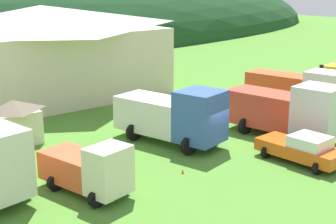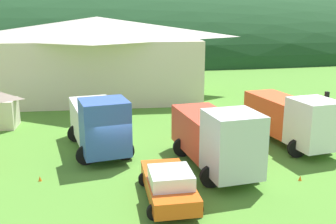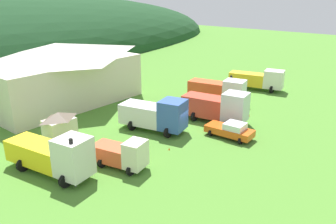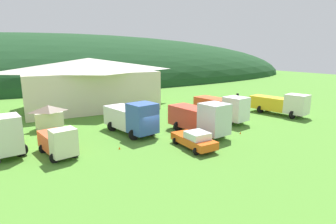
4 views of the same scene
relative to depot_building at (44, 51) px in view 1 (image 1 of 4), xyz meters
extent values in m
plane|color=#4C842D|center=(1.89, -19.15, -4.05)|extent=(200.00, 200.00, 0.00)
cube|color=beige|center=(0.00, 0.00, -1.14)|extent=(19.08, 11.86, 5.82)
pyramid|color=#B7B2A3|center=(0.00, 0.00, 2.79)|extent=(20.61, 12.80, 2.04)
cube|color=beige|center=(-7.12, -10.50, -3.00)|extent=(2.90, 2.08, 2.10)
pyramid|color=#6B5B4C|center=(-7.12, -10.50, -1.58)|extent=(3.13, 2.25, 0.73)
cylinder|color=black|center=(-10.11, -18.31, -3.50)|extent=(1.10, 0.30, 1.10)
cube|color=beige|center=(-6.96, -21.01, -2.53)|extent=(2.20, 1.88, 2.25)
cube|color=black|center=(-6.95, -21.09, -2.03)|extent=(1.27, 1.40, 0.72)
cube|color=#DB512D|center=(-7.47, -18.67, -2.95)|extent=(2.57, 3.61, 1.40)
cylinder|color=black|center=(-6.17, -20.84, -3.65)|extent=(0.80, 0.30, 0.80)
cylinder|color=black|center=(-7.76, -21.18, -3.65)|extent=(0.80, 0.30, 0.80)
cylinder|color=black|center=(-6.77, -18.02, -3.65)|extent=(0.80, 0.30, 0.80)
cylinder|color=black|center=(-8.36, -18.36, -3.65)|extent=(0.80, 0.30, 0.80)
cube|color=#3356AD|center=(1.09, -18.49, -1.96)|extent=(3.03, 2.95, 3.08)
cube|color=black|center=(1.11, -18.61, -1.28)|extent=(1.77, 2.21, 0.99)
cube|color=silver|center=(0.29, -14.99, -2.43)|extent=(3.54, 5.18, 2.14)
cylinder|color=black|center=(2.18, -18.24, -3.50)|extent=(1.10, 0.30, 1.10)
cylinder|color=black|center=(-0.01, -18.74, -3.50)|extent=(1.10, 0.30, 1.10)
cylinder|color=black|center=(1.23, -14.05, -3.50)|extent=(1.10, 0.30, 1.10)
cylinder|color=black|center=(-0.96, -14.55, -3.50)|extent=(1.10, 0.30, 1.10)
cube|color=silver|center=(7.35, -22.30, -1.93)|extent=(2.84, 2.89, 3.14)
cube|color=black|center=(7.37, -22.42, -1.24)|extent=(1.63, 2.21, 1.01)
cube|color=red|center=(6.75, -18.65, -2.39)|extent=(3.22, 5.19, 2.23)
cylinder|color=black|center=(8.42, -22.12, -3.50)|extent=(1.10, 0.30, 1.10)
cylinder|color=black|center=(6.28, -22.47, -3.50)|extent=(1.10, 0.30, 1.10)
cylinder|color=black|center=(7.71, -17.76, -3.50)|extent=(1.10, 0.30, 1.10)
cylinder|color=black|center=(5.57, -18.11, -3.50)|extent=(1.10, 0.30, 1.10)
cube|color=white|center=(13.22, -18.94, -2.07)|extent=(2.78, 2.98, 2.86)
cube|color=black|center=(13.24, -19.07, -1.44)|extent=(1.63, 2.26, 0.91)
cube|color=#E04C23|center=(12.49, -15.31, -2.36)|extent=(3.23, 5.20, 2.29)
cylinder|color=black|center=(14.21, -18.75, -3.50)|extent=(1.10, 0.30, 1.10)
cylinder|color=black|center=(12.22, -19.14, -3.50)|extent=(1.10, 0.30, 1.10)
cylinder|color=black|center=(13.33, -14.40, -3.50)|extent=(1.10, 0.30, 1.10)
cylinder|color=black|center=(11.35, -14.80, -3.50)|extent=(1.10, 0.30, 1.10)
cube|color=#E25617|center=(4.04, -23.53, -3.36)|extent=(2.21, 4.96, 0.70)
cube|color=silver|center=(4.07, -24.11, -2.70)|extent=(1.91, 2.03, 0.62)
cylinder|color=black|center=(4.99, -25.14, -3.71)|extent=(0.68, 0.24, 0.68)
cylinder|color=black|center=(3.26, -25.23, -3.71)|extent=(0.68, 0.24, 0.68)
cylinder|color=black|center=(4.83, -21.84, -3.71)|extent=(0.68, 0.24, 0.68)
cylinder|color=black|center=(3.09, -21.92, -3.71)|extent=(0.68, 0.24, 0.68)
cylinder|color=#4C4C51|center=(14.69, -17.56, -2.54)|extent=(0.12, 0.12, 3.02)
cube|color=black|center=(14.69, -17.56, -0.75)|extent=(0.20, 0.24, 0.55)
sphere|color=yellow|center=(14.69, -17.43, -0.75)|extent=(0.14, 0.14, 0.14)
cone|color=orange|center=(-2.18, -20.69, -4.05)|extent=(0.36, 0.36, 0.53)
camera|label=1|loc=(-17.92, -38.70, 5.89)|focal=51.93mm
camera|label=2|loc=(1.96, -39.83, 4.34)|focal=41.96mm
camera|label=3|loc=(-24.52, -38.93, 10.11)|focal=36.21mm
camera|label=4|loc=(-9.49, -43.66, 4.65)|focal=29.14mm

